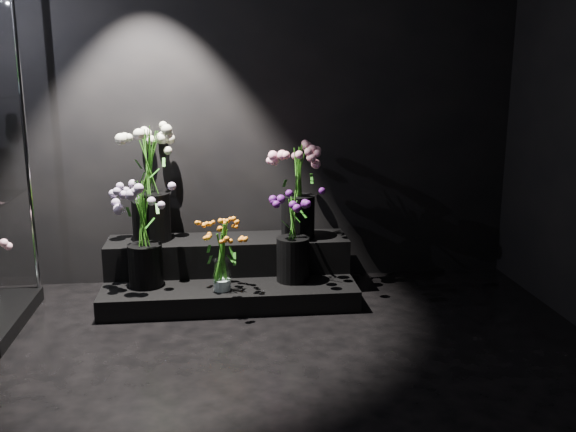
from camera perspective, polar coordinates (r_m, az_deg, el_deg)
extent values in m
plane|color=black|center=(3.12, -1.88, -17.30)|extent=(4.00, 4.00, 0.00)
plane|color=black|center=(4.69, -3.97, 10.96)|extent=(4.00, 0.00, 4.00)
plane|color=black|center=(0.73, 9.68, -1.84)|extent=(4.00, 0.00, 4.00)
cube|color=black|center=(4.52, -5.22, -6.39)|extent=(1.71, 0.76, 0.14)
cube|color=black|center=(4.64, -5.32, -3.40)|extent=(1.71, 0.38, 0.24)
cylinder|color=white|center=(4.23, -5.89, -5.25)|extent=(0.12, 0.12, 0.21)
cylinder|color=black|center=(4.40, -12.55, -4.28)|extent=(0.23, 0.23, 0.28)
cylinder|color=black|center=(4.39, 0.44, -3.86)|extent=(0.22, 0.22, 0.30)
cylinder|color=black|center=(4.61, -12.05, -0.05)|extent=(0.27, 0.27, 0.34)
cylinder|color=black|center=(4.58, 0.89, -0.04)|extent=(0.24, 0.24, 0.31)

